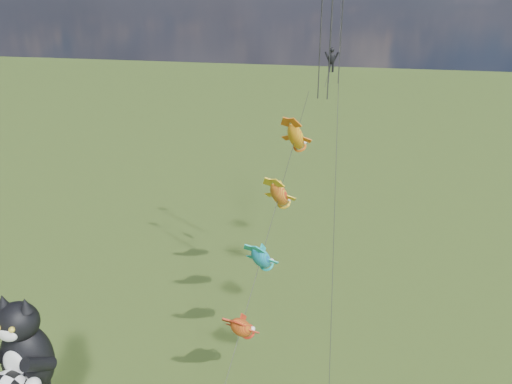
# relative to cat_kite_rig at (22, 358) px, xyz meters

# --- Properties ---
(cat_kite_rig) EXTENTS (2.37, 4.13, 12.02)m
(cat_kite_rig) POSITION_rel_cat_kite_rig_xyz_m (0.00, 0.00, 0.00)
(cat_kite_rig) COLOR brown
(cat_kite_rig) RESTS_ON ground
(fish_windsock_rig) EXTENTS (3.22, 15.73, 16.10)m
(fish_windsock_rig) POSITION_rel_cat_kite_rig_xyz_m (6.81, 14.11, -0.34)
(fish_windsock_rig) COLOR brown
(fish_windsock_rig) RESTS_ON ground
(parafoil_rig) EXTENTS (2.94, 17.37, 26.78)m
(parafoil_rig) POSITION_rel_cat_kite_rig_xyz_m (9.61, 18.85, 10.17)
(parafoil_rig) COLOR brown
(parafoil_rig) RESTS_ON ground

